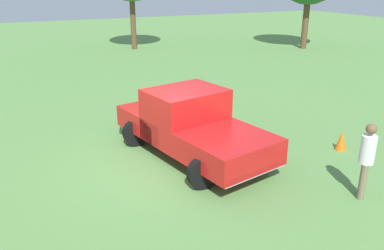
{
  "coord_description": "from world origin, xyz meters",
  "views": [
    {
      "loc": [
        -3.27,
        -8.71,
        4.55
      ],
      "look_at": [
        0.95,
        0.13,
        0.9
      ],
      "focal_mm": 36.88,
      "sensor_mm": 36.0,
      "label": 1
    }
  ],
  "objects": [
    {
      "name": "ground_plane",
      "position": [
        0.0,
        0.0,
        0.0
      ],
      "size": [
        80.0,
        80.0,
        0.0
      ],
      "primitive_type": "plane",
      "color": "#5B8C47"
    },
    {
      "name": "traffic_cone",
      "position": [
        4.92,
        -1.3,
        0.28
      ],
      "size": [
        0.32,
        0.32,
        0.55
      ],
      "primitive_type": "cone",
      "color": "orange",
      "rests_on": "ground_plane"
    },
    {
      "name": "pickup_truck",
      "position": [
        0.93,
        0.26,
        0.94
      ],
      "size": [
        3.03,
        5.15,
        1.81
      ],
      "rotation": [
        0.0,
        0.0,
        4.91
      ],
      "color": "black",
      "rests_on": "ground_plane"
    },
    {
      "name": "person_bystander",
      "position": [
        3.4,
        -3.41,
        0.98
      ],
      "size": [
        0.45,
        0.45,
        1.72
      ],
      "rotation": [
        0.0,
        0.0,
        5.44
      ],
      "color": "#7A6B51",
      "rests_on": "ground_plane"
    }
  ]
}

